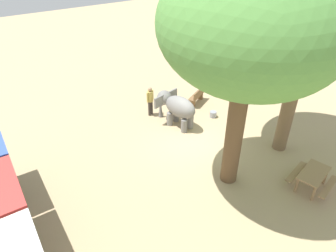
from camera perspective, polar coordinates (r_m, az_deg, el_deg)
name	(u,v)px	position (r m, az deg, el deg)	size (l,w,h in m)	color
ground_plane	(191,141)	(14.69, 4.18, -2.85)	(60.00, 60.00, 0.00)	tan
elephant	(177,107)	(15.33, 1.58, 3.61)	(2.39, 1.66, 1.64)	slate
person_handler	(150,99)	(16.26, -3.31, 4.99)	(0.32, 0.48, 1.62)	#3F3833
shade_tree_main	(250,27)	(9.95, 14.83, 17.18)	(6.03, 5.53, 8.24)	brown
wooden_bench	(197,96)	(17.66, 5.43, 5.59)	(1.01, 1.42, 0.88)	brown
picnic_table_near	(313,176)	(13.14, 25.16, -8.37)	(1.81, 1.82, 0.78)	#9E7A51
feed_bucket	(213,114)	(16.58, 8.31, 2.15)	(0.36, 0.36, 0.32)	gray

